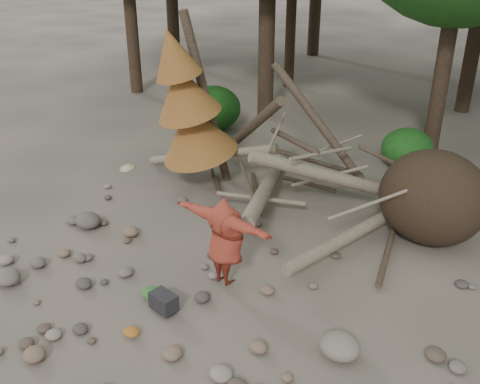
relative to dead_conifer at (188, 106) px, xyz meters
The scene contains 12 objects.
ground 5.05m from the dead_conifer, 47.26° to the right, with size 120.00×120.00×0.00m, color #514C44.
deadfall_pile 5.33m from the dead_conifer, ahead, with size 8.55×5.24×3.30m.
dead_conifer is the anchor object (origin of this frame).
bush_left 4.72m from the dead_conifer, 121.92° to the left, with size 1.80×1.80×1.44m, color #164612.
bush_mid 6.11m from the dead_conifer, 48.52° to the left, with size 1.40×1.40×1.12m, color #1E591A.
frisbee_thrower 4.52m from the dead_conifer, 40.66° to the right, with size 3.31×0.74×1.87m.
backpack 5.40m from the dead_conifer, 54.16° to the right, with size 0.45×0.30×0.30m, color black.
cloth_green 5.11m from the dead_conifer, 57.31° to the right, with size 0.41×0.34×0.15m, color #2F6B2A.
cloth_orange 6.05m from the dead_conifer, 58.54° to the right, with size 0.28×0.23×0.10m, color #A85C1C.
boulder_front_left 5.55m from the dead_conifer, 89.13° to the right, with size 0.49×0.44×0.29m, color #6B6359.
boulder_mid_right 6.95m from the dead_conifer, 29.33° to the right, with size 0.63×0.57×0.38m, color gray.
boulder_mid_left 3.55m from the dead_conifer, 98.25° to the right, with size 0.58×0.52×0.35m, color #5A514C.
Camera 1 is at (5.21, -5.82, 5.76)m, focal length 40.00 mm.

